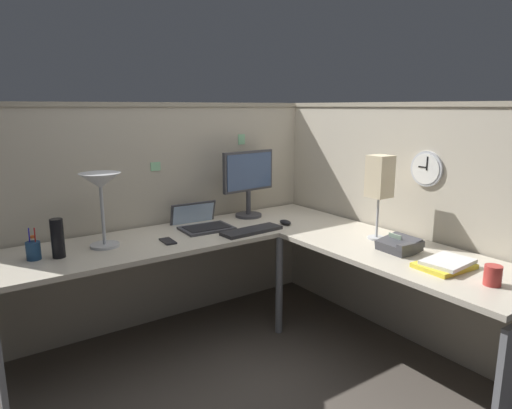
{
  "coord_description": "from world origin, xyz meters",
  "views": [
    {
      "loc": [
        -1.64,
        -2.15,
        1.55
      ],
      "look_at": [
        0.08,
        0.32,
        0.9
      ],
      "focal_mm": 31.82,
      "sensor_mm": 36.0,
      "label": 1
    }
  ],
  "objects": [
    {
      "name": "coffee_mug",
      "position": [
        0.41,
        -1.14,
        0.78
      ],
      "size": [
        0.08,
        0.08,
        0.1
      ],
      "primitive_type": "cylinder",
      "color": "#B2332D",
      "rests_on": "desk"
    },
    {
      "name": "desk",
      "position": [
        -0.15,
        -0.05,
        0.63
      ],
      "size": [
        2.35,
        2.15,
        0.73
      ],
      "color": "beige",
      "rests_on": "ground"
    },
    {
      "name": "desk_lamp_paper",
      "position": [
        0.56,
        -0.32,
        1.11
      ],
      "size": [
        0.13,
        0.13,
        0.53
      ],
      "color": "#B7BABF",
      "rests_on": "desk"
    },
    {
      "name": "pinned_note_leftmost",
      "position": [
        -0.43,
        0.82,
        1.14
      ],
      "size": [
        0.07,
        0.0,
        0.06
      ],
      "primitive_type": "cube",
      "color": "#8CCC99"
    },
    {
      "name": "laptop",
      "position": [
        -0.21,
        0.59,
        0.75
      ],
      "size": [
        0.36,
        0.4,
        0.22
      ],
      "color": "#38383D",
      "rests_on": "desk"
    },
    {
      "name": "pinned_note_middle",
      "position": [
        0.29,
        0.82,
        1.3
      ],
      "size": [
        0.06,
        0.0,
        0.08
      ],
      "primitive_type": "cube",
      "color": "#8CCC99"
    },
    {
      "name": "monitor",
      "position": [
        0.23,
        0.64,
        1.02
      ],
      "size": [
        0.46,
        0.2,
        0.5
      ],
      "color": "#38383D",
      "rests_on": "desk"
    },
    {
      "name": "keyboard",
      "position": [
        0.0,
        0.26,
        0.74
      ],
      "size": [
        0.44,
        0.17,
        0.02
      ],
      "primitive_type": "cube",
      "rotation": [
        0.0,
        0.0,
        0.06
      ],
      "color": "#232326",
      "rests_on": "desk"
    },
    {
      "name": "cubicle_wall_right",
      "position": [
        0.87,
        -0.27,
        0.79
      ],
      "size": [
        0.12,
        2.37,
        1.58
      ],
      "color": "#B7AD99",
      "rests_on": "ground"
    },
    {
      "name": "desk_lamp_dome",
      "position": [
        -0.9,
        0.5,
        1.09
      ],
      "size": [
        0.24,
        0.24,
        0.44
      ],
      "color": "#B7BABF",
      "rests_on": "desk"
    },
    {
      "name": "wall_clock",
      "position": [
        0.82,
        -0.47,
        1.17
      ],
      "size": [
        0.04,
        0.22,
        0.22
      ],
      "color": "#B7BABF"
    },
    {
      "name": "computer_mouse",
      "position": [
        0.31,
        0.29,
        0.75
      ],
      "size": [
        0.06,
        0.1,
        0.03
      ],
      "primitive_type": "ellipsoid",
      "color": "black",
      "rests_on": "desk"
    },
    {
      "name": "pen_cup",
      "position": [
        -1.29,
        0.49,
        0.78
      ],
      "size": [
        0.08,
        0.08,
        0.18
      ],
      "color": "navy",
      "rests_on": "desk"
    },
    {
      "name": "cubicle_wall_back",
      "position": [
        -0.36,
        0.87,
        0.79
      ],
      "size": [
        2.57,
        0.12,
        1.58
      ],
      "color": "#B7AD99",
      "rests_on": "ground"
    },
    {
      "name": "office_phone",
      "position": [
        0.47,
        -0.57,
        0.77
      ],
      "size": [
        0.2,
        0.22,
        0.11
      ],
      "color": "#38383D",
      "rests_on": "desk"
    },
    {
      "name": "book_stack",
      "position": [
        0.44,
        -0.88,
        0.75
      ],
      "size": [
        0.3,
        0.23,
        0.04
      ],
      "color": "yellow",
      "rests_on": "desk"
    },
    {
      "name": "ground_plane",
      "position": [
        0.0,
        0.0,
        0.0
      ],
      "size": [
        6.8,
        6.8,
        0.0
      ],
      "primitive_type": "plane",
      "color": "#4C443D"
    },
    {
      "name": "thermos_flask",
      "position": [
        -1.17,
        0.45,
        0.84
      ],
      "size": [
        0.07,
        0.07,
        0.22
      ],
      "primitive_type": "cylinder",
      "color": "black",
      "rests_on": "desk"
    },
    {
      "name": "cell_phone",
      "position": [
        -0.55,
        0.37,
        0.73
      ],
      "size": [
        0.08,
        0.15,
        0.01
      ],
      "primitive_type": "cube",
      "rotation": [
        0.0,
        0.0,
        -0.06
      ],
      "color": "black",
      "rests_on": "desk"
    }
  ]
}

